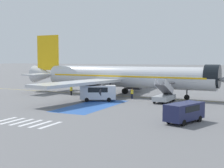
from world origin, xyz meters
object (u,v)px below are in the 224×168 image
(service_van_0, at_px, (184,111))
(baggage_cart, at_px, (185,106))
(ground_crew_1, at_px, (132,93))
(boarding_stairs_forward, at_px, (164,96))
(service_van_1, at_px, (98,92))
(ground_crew_2, at_px, (71,90))
(ground_crew_0, at_px, (96,91))
(airliner, at_px, (122,77))
(fuel_tanker, at_px, (129,78))

(service_van_0, xyz_separation_m, baggage_cart, (-1.94, 9.60, -0.96))
(service_van_0, height_order, ground_crew_1, service_van_0)
(boarding_stairs_forward, xyz_separation_m, ground_crew_1, (-5.90, 1.86, -0.00))
(service_van_1, height_order, ground_crew_2, service_van_1)
(baggage_cart, relative_size, ground_crew_0, 1.48)
(service_van_0, distance_m, ground_crew_0, 24.08)
(service_van_1, bearing_deg, service_van_0, -152.43)
(airliner, relative_size, boarding_stairs_forward, 7.52)
(ground_crew_0, distance_m, ground_crew_1, 6.70)
(ground_crew_2, bearing_deg, service_van_1, -106.53)
(service_van_1, relative_size, ground_crew_0, 3.15)
(airliner, xyz_separation_m, ground_crew_1, (3.03, -2.92, -2.41))
(boarding_stairs_forward, height_order, baggage_cart, boarding_stairs_forward)
(ground_crew_1, bearing_deg, airliner, -61.47)
(ground_crew_1, bearing_deg, service_van_1, 33.98)
(airliner, xyz_separation_m, ground_crew_0, (-3.66, -2.99, -2.30))
(boarding_stairs_forward, relative_size, ground_crew_1, 3.22)
(service_van_0, relative_size, ground_crew_1, 3.16)
(fuel_tanker, relative_size, ground_crew_2, 6.00)
(fuel_tanker, bearing_deg, boarding_stairs_forward, -54.11)
(boarding_stairs_forward, height_order, ground_crew_0, boarding_stairs_forward)
(baggage_cart, relative_size, ground_crew_2, 1.60)
(airliner, relative_size, service_van_0, 7.66)
(airliner, distance_m, service_van_0, 23.73)
(fuel_tanker, relative_size, baggage_cart, 3.75)
(airliner, height_order, service_van_0, airliner)
(airliner, bearing_deg, service_van_1, -2.92)
(service_van_1, bearing_deg, ground_crew_0, 3.85)
(ground_crew_2, bearing_deg, ground_crew_0, -75.89)
(service_van_1, relative_size, baggage_cart, 2.13)
(airliner, bearing_deg, ground_crew_2, -68.45)
(service_van_0, relative_size, ground_crew_0, 2.87)
(airliner, height_order, fuel_tanker, airliner)
(ground_crew_0, bearing_deg, boarding_stairs_forward, -114.21)
(boarding_stairs_forward, relative_size, ground_crew_2, 3.16)
(baggage_cart, distance_m, ground_crew_2, 22.28)
(fuel_tanker, height_order, service_van_0, fuel_tanker)
(baggage_cart, bearing_deg, ground_crew_1, -124.53)
(service_van_0, distance_m, ground_crew_2, 28.07)
(airliner, bearing_deg, service_van_0, 41.51)
(airliner, relative_size, ground_crew_0, 21.95)
(baggage_cart, xyz_separation_m, ground_crew_0, (-16.54, 5.83, 0.80))
(ground_crew_1, bearing_deg, ground_crew_2, -17.47)
(airliner, distance_m, ground_crew_1, 4.85)
(ground_crew_0, height_order, ground_crew_1, ground_crew_0)
(ground_crew_0, distance_m, ground_crew_2, 4.94)
(service_van_0, distance_m, service_van_1, 18.91)
(boarding_stairs_forward, bearing_deg, ground_crew_1, 165.14)
(fuel_tanker, height_order, baggage_cart, fuel_tanker)
(boarding_stairs_forward, height_order, ground_crew_1, boarding_stairs_forward)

